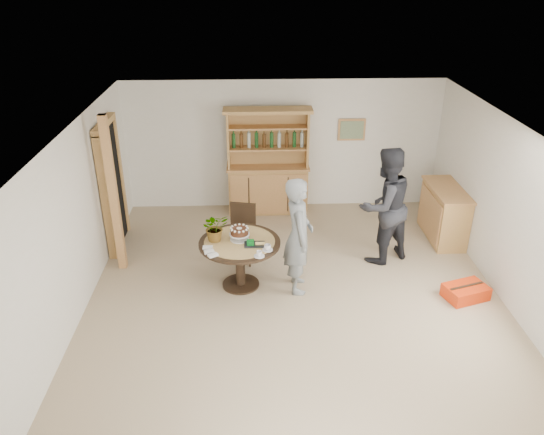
{
  "coord_description": "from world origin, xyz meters",
  "views": [
    {
      "loc": [
        -0.59,
        -6.21,
        4.48
      ],
      "look_at": [
        -0.32,
        0.77,
        1.05
      ],
      "focal_mm": 35.0,
      "sensor_mm": 36.0,
      "label": 1
    }
  ],
  "objects_px": {
    "dining_chair": "(242,229)",
    "adult_person": "(384,206)",
    "dining_table": "(240,250)",
    "teen_boy": "(298,236)",
    "red_suitcase": "(466,292)",
    "sideboard": "(444,213)",
    "hutch": "(268,178)"
  },
  "relations": [
    {
      "from": "red_suitcase",
      "to": "hutch",
      "type": "bearing_deg",
      "value": 113.77
    },
    {
      "from": "dining_table",
      "to": "teen_boy",
      "type": "distance_m",
      "value": 0.9
    },
    {
      "from": "hutch",
      "to": "sideboard",
      "type": "xyz_separation_m",
      "value": [
        3.04,
        -1.24,
        -0.22
      ]
    },
    {
      "from": "dining_table",
      "to": "teen_boy",
      "type": "relative_size",
      "value": 0.68
    },
    {
      "from": "sideboard",
      "to": "dining_table",
      "type": "bearing_deg",
      "value": -158.33
    },
    {
      "from": "adult_person",
      "to": "dining_table",
      "type": "bearing_deg",
      "value": -10.0
    },
    {
      "from": "hutch",
      "to": "adult_person",
      "type": "xyz_separation_m",
      "value": [
        1.78,
        -1.94,
        0.27
      ]
    },
    {
      "from": "adult_person",
      "to": "sideboard",
      "type": "bearing_deg",
      "value": -178.08
    },
    {
      "from": "hutch",
      "to": "red_suitcase",
      "type": "height_order",
      "value": "hutch"
    },
    {
      "from": "sideboard",
      "to": "adult_person",
      "type": "bearing_deg",
      "value": -150.89
    },
    {
      "from": "sideboard",
      "to": "red_suitcase",
      "type": "distance_m",
      "value": 1.92
    },
    {
      "from": "adult_person",
      "to": "red_suitcase",
      "type": "bearing_deg",
      "value": 103.54
    },
    {
      "from": "hutch",
      "to": "adult_person",
      "type": "bearing_deg",
      "value": -47.49
    },
    {
      "from": "teen_boy",
      "to": "dining_chair",
      "type": "bearing_deg",
      "value": 40.98
    },
    {
      "from": "hutch",
      "to": "dining_chair",
      "type": "height_order",
      "value": "hutch"
    },
    {
      "from": "sideboard",
      "to": "hutch",
      "type": "bearing_deg",
      "value": 157.79
    },
    {
      "from": "dining_chair",
      "to": "sideboard",
      "type": "bearing_deg",
      "value": 21.68
    },
    {
      "from": "hutch",
      "to": "sideboard",
      "type": "relative_size",
      "value": 1.62
    },
    {
      "from": "hutch",
      "to": "dining_chair",
      "type": "xyz_separation_m",
      "value": [
        -0.48,
        -1.82,
        -0.15
      ]
    },
    {
      "from": "sideboard",
      "to": "adult_person",
      "type": "relative_size",
      "value": 0.66
    },
    {
      "from": "dining_table",
      "to": "red_suitcase",
      "type": "bearing_deg",
      "value": -8.03
    },
    {
      "from": "dining_chair",
      "to": "teen_boy",
      "type": "xyz_separation_m",
      "value": [
        0.83,
        -0.93,
        0.35
      ]
    },
    {
      "from": "sideboard",
      "to": "dining_chair",
      "type": "height_order",
      "value": "dining_chair"
    },
    {
      "from": "dining_chair",
      "to": "adult_person",
      "type": "height_order",
      "value": "adult_person"
    },
    {
      "from": "teen_boy",
      "to": "adult_person",
      "type": "relative_size",
      "value": 0.92
    },
    {
      "from": "sideboard",
      "to": "teen_boy",
      "type": "height_order",
      "value": "teen_boy"
    },
    {
      "from": "sideboard",
      "to": "dining_chair",
      "type": "xyz_separation_m",
      "value": [
        -3.52,
        -0.58,
        0.06
      ]
    },
    {
      "from": "teen_boy",
      "to": "red_suitcase",
      "type": "xyz_separation_m",
      "value": [
        2.44,
        -0.36,
        -0.79
      ]
    },
    {
      "from": "dining_table",
      "to": "teen_boy",
      "type": "height_order",
      "value": "teen_boy"
    },
    {
      "from": "dining_chair",
      "to": "red_suitcase",
      "type": "distance_m",
      "value": 3.54
    },
    {
      "from": "dining_table",
      "to": "dining_chair",
      "type": "relative_size",
      "value": 1.27
    },
    {
      "from": "dining_table",
      "to": "adult_person",
      "type": "height_order",
      "value": "adult_person"
    }
  ]
}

